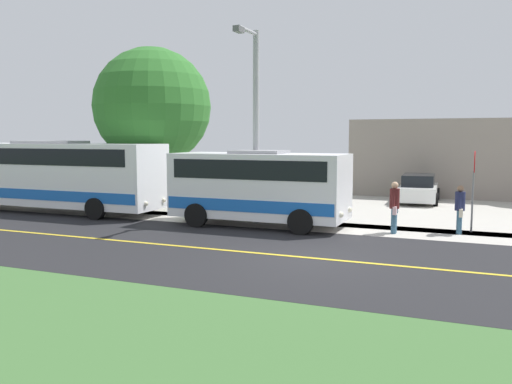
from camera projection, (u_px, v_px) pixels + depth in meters
The scene contains 14 objects.
ground_plane at pixel (306, 258), 14.93m from camera, with size 120.00×120.00×0.00m, color #3D6633.
road_surface at pixel (306, 258), 14.92m from camera, with size 8.00×100.00×0.01m, color black.
sidewalk at pixel (348, 228), 19.70m from camera, with size 2.40×100.00×0.01m, color #B2ADA3.
parking_lot_surface at pixel (445, 208), 25.17m from camera, with size 14.00×36.00×0.01m, color #B2ADA3.
road_centre_line at pixel (306, 257), 14.92m from camera, with size 0.16×100.00×0.00m, color gold.
shuttle_bus_front at pixel (259, 184), 20.18m from camera, with size 2.73×6.72×2.87m.
transit_bus_rear at pixel (51, 173), 23.97m from camera, with size 2.64×11.01×3.20m.
pedestrian_with_bags at pixel (460, 208), 18.51m from camera, with size 0.72×0.34×1.70m.
pedestrian_waiting at pixel (394, 205), 18.60m from camera, with size 0.72×0.34×1.82m.
stop_sign at pixel (474, 177), 18.71m from camera, with size 0.76×0.07×2.88m.
street_light_pole at pixel (255, 118), 20.35m from camera, with size 1.97×0.24×7.38m.
parked_car_near at pixel (418, 189), 27.52m from camera, with size 4.47×2.16×1.45m.
tree_curbside at pixel (152, 107), 24.99m from camera, with size 5.49×5.49×7.53m.
commercial_building at pixel (500, 157), 32.22m from camera, with size 10.00×16.31×4.35m, color gray.
Camera 1 is at (14.07, 4.32, 3.38)m, focal length 37.42 mm.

